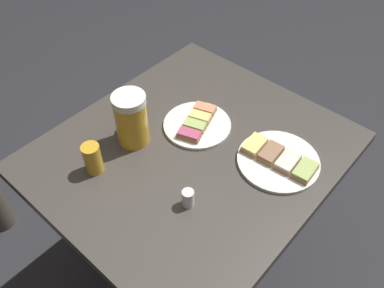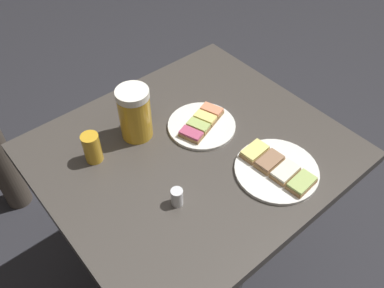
{
  "view_description": "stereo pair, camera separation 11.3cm",
  "coord_description": "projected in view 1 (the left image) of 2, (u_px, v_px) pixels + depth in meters",
  "views": [
    {
      "loc": [
        0.58,
        0.52,
        1.56
      ],
      "look_at": [
        0.0,
        0.0,
        0.74
      ],
      "focal_mm": 37.52,
      "sensor_mm": 36.0,
      "label": 1
    },
    {
      "loc": [
        0.5,
        0.6,
        1.56
      ],
      "look_at": [
        0.0,
        0.0,
        0.74
      ],
      "focal_mm": 37.52,
      "sensor_mm": 36.0,
      "label": 2
    }
  ],
  "objects": [
    {
      "name": "plate_near",
      "position": [
        278.0,
        160.0,
        1.1
      ],
      "size": [
        0.23,
        0.23,
        0.03
      ],
      "color": "white",
      "rests_on": "cafe_table"
    },
    {
      "name": "beer_glass_small",
      "position": [
        93.0,
        158.0,
        1.06
      ],
      "size": [
        0.05,
        0.05,
        0.09
      ],
      "primitive_type": "cylinder",
      "color": "gold",
      "rests_on": "cafe_table"
    },
    {
      "name": "ground_plane",
      "position": [
        192.0,
        267.0,
        1.67
      ],
      "size": [
        6.0,
        6.0,
        0.0
      ],
      "primitive_type": "plane",
      "color": "#28282D"
    },
    {
      "name": "salt_shaker",
      "position": [
        188.0,
        198.0,
        0.99
      ],
      "size": [
        0.03,
        0.03,
        0.05
      ],
      "primitive_type": "cylinder",
      "color": "silver",
      "rests_on": "cafe_table"
    },
    {
      "name": "beer_mug",
      "position": [
        132.0,
        118.0,
        1.11
      ],
      "size": [
        0.14,
        0.11,
        0.16
      ],
      "color": "gold",
      "rests_on": "cafe_table"
    },
    {
      "name": "plate_far",
      "position": [
        197.0,
        124.0,
        1.2
      ],
      "size": [
        0.2,
        0.2,
        0.03
      ],
      "color": "white",
      "rests_on": "cafe_table"
    },
    {
      "name": "cafe_table",
      "position": [
        192.0,
        181.0,
        1.25
      ],
      "size": [
        0.82,
        0.73,
        0.72
      ],
      "color": "black",
      "rests_on": "ground_plane"
    }
  ]
}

